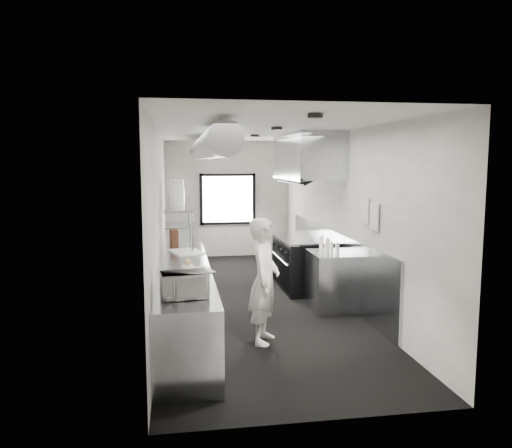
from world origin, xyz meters
name	(u,v)px	position (x,y,z in m)	size (l,w,h in m)	color
floor	(252,300)	(0.00, 0.00, 0.00)	(3.00, 8.00, 0.01)	black
ceiling	(252,131)	(0.00, 0.00, 2.80)	(3.00, 8.00, 0.01)	silver
wall_back	(228,199)	(0.00, 4.00, 1.40)	(3.00, 0.02, 2.80)	silver
wall_front	(322,268)	(0.00, -4.00, 1.40)	(3.00, 0.02, 2.80)	silver
wall_left	(160,219)	(-1.50, 0.00, 1.40)	(0.02, 8.00, 2.80)	silver
wall_right	(340,215)	(1.50, 0.00, 1.40)	(0.02, 8.00, 2.80)	silver
wall_cladding	(332,261)	(1.48, 0.30, 0.55)	(0.03, 5.50, 1.10)	#9AA0A8
hvac_duct	(207,147)	(-0.70, 0.40, 2.55)	(0.40, 0.40, 6.40)	gray
service_window	(228,199)	(0.00, 3.96, 1.40)	(1.36, 0.05, 1.25)	white
exhaust_hood	(307,157)	(1.10, 0.70, 2.39)	(0.81, 2.20, 0.88)	#9AA0A8
prep_counter	(183,283)	(-1.15, -0.50, 0.45)	(0.70, 6.00, 0.90)	#9AA0A8
pass_shelf	(179,205)	(-1.19, 1.00, 1.54)	(0.45, 3.00, 0.68)	#9AA0A8
range	(303,262)	(1.04, 0.70, 0.47)	(0.88, 1.60, 0.94)	black
bottle_station	(332,281)	(1.15, -0.70, 0.45)	(0.65, 0.80, 0.90)	#9AA0A8
far_work_table	(181,244)	(-1.15, 3.20, 0.45)	(0.70, 1.20, 0.90)	#9AA0A8
notice_sheet_a	(365,211)	(1.47, -1.20, 1.60)	(0.02, 0.28, 0.38)	silver
notice_sheet_b	(374,217)	(1.47, -1.55, 1.55)	(0.02, 0.28, 0.38)	silver
line_cook	(264,281)	(-0.15, -1.96, 0.80)	(0.59, 0.38, 1.61)	silver
microwave	(184,285)	(-1.16, -2.94, 1.03)	(0.44, 0.34, 0.27)	silver
deli_tub_a	(168,283)	(-1.34, -2.49, 0.94)	(0.13, 0.13, 0.09)	#B1BEAF
deli_tub_b	(171,286)	(-1.30, -2.64, 0.95)	(0.15, 0.15, 0.11)	#B1BEAF
newspaper	(198,270)	(-0.97, -1.68, 0.91)	(0.33, 0.42, 0.01)	silver
small_plate	(188,266)	(-1.09, -1.39, 0.91)	(0.18, 0.18, 0.01)	white
pastry	(188,262)	(-1.09, -1.39, 0.96)	(0.10, 0.10, 0.10)	tan
cutting_board	(186,252)	(-1.10, -0.31, 0.91)	(0.43, 0.57, 0.02)	silver
knife_block	(174,237)	(-1.28, 0.46, 1.03)	(0.11, 0.24, 0.26)	#582E1F
plate_stack_a	(177,197)	(-1.22, 0.29, 1.72)	(0.25, 0.25, 0.29)	white
plate_stack_b	(177,195)	(-1.22, 0.55, 1.73)	(0.25, 0.25, 0.32)	white
plate_stack_c	(177,194)	(-1.22, 1.13, 1.73)	(0.22, 0.22, 0.32)	white
plate_stack_d	(177,190)	(-1.22, 1.56, 1.76)	(0.25, 0.25, 0.39)	white
squeeze_bottle_a	(337,250)	(1.13, -0.99, 1.00)	(0.07, 0.07, 0.20)	silver
squeeze_bottle_b	(331,248)	(1.08, -0.86, 0.99)	(0.06, 0.06, 0.19)	silver
squeeze_bottle_c	(326,247)	(1.07, -0.65, 0.98)	(0.05, 0.05, 0.16)	silver
squeeze_bottle_d	(328,245)	(1.13, -0.53, 1.00)	(0.07, 0.07, 0.20)	silver
squeeze_bottle_e	(321,243)	(1.08, -0.35, 1.00)	(0.07, 0.07, 0.20)	silver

